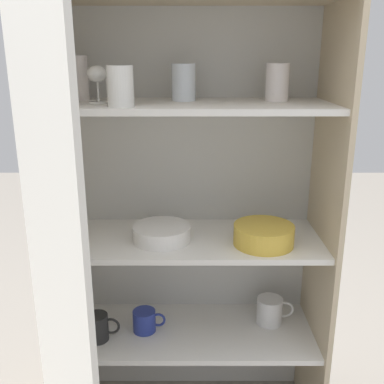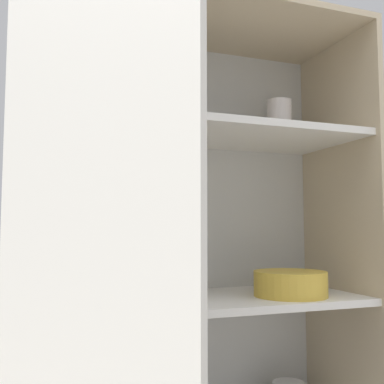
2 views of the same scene
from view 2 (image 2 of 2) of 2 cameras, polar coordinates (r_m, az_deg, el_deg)
name	(u,v)px [view 2 (image 2 of 2)]	position (r m, az deg, el deg)	size (l,w,h in m)	color
cupboard_back_panel	(176,287)	(1.44, -2.03, -11.94)	(0.97, 0.02, 1.55)	silver
cupboard_side_left	(11,305)	(1.19, -22.05, -13.16)	(0.02, 0.40, 1.55)	#CCB793
cupboard_side_right	(341,288)	(1.49, 18.40, -11.45)	(0.02, 0.40, 1.55)	#CCB793
cupboard_top_panel	(197,20)	(1.39, 0.62, 20.96)	(0.97, 0.40, 0.02)	#CCB793
shelf_board_middle	(197,302)	(1.26, 0.65, -13.75)	(0.93, 0.36, 0.02)	white
shelf_board_upper	(197,132)	(1.28, 0.63, 7.60)	(0.93, 0.36, 0.02)	white
cupboard_door	(83,339)	(0.80, -13.67, -17.71)	(0.29, 0.41, 1.55)	silver
tumbler_glass_0	(279,120)	(1.46, 11.04, 8.99)	(0.08, 0.08, 0.12)	silver
tumbler_glass_1	(58,99)	(1.31, -16.60, 11.22)	(0.07, 0.07, 0.15)	silver
tumbler_glass_2	(137,89)	(1.14, -7.01, 12.81)	(0.08, 0.08, 0.12)	white
tumbler_glass_3	(185,113)	(1.35, -0.93, 10.00)	(0.08, 0.08, 0.12)	white
wine_glass_0	(96,88)	(1.23, -12.12, 12.75)	(0.06, 0.06, 0.12)	white
wine_glass_1	(52,78)	(1.18, -17.30, 13.60)	(0.07, 0.07, 0.12)	silver
plate_stack_white	(168,291)	(1.21, -3.09, -12.40)	(0.20, 0.20, 0.05)	white
mixing_bowl_large	(290,283)	(1.32, 12.36, -11.17)	(0.21, 0.21, 0.07)	gold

